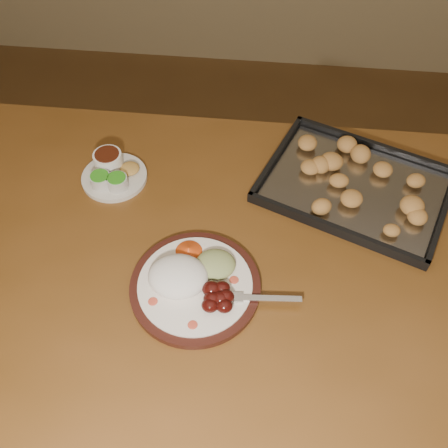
# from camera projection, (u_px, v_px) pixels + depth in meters

# --- Properties ---
(ground) EXTENTS (4.00, 4.00, 0.00)m
(ground) POSITION_uv_depth(u_px,v_px,m) (288.00, 433.00, 1.59)
(ground) COLOR brown
(ground) RESTS_ON ground
(dining_table) EXTENTS (1.50, 0.90, 0.75)m
(dining_table) POSITION_uv_depth(u_px,v_px,m) (213.00, 276.00, 1.18)
(dining_table) COLOR brown
(dining_table) RESTS_ON ground
(dinner_plate) EXTENTS (0.36, 0.27, 0.06)m
(dinner_plate) POSITION_uv_depth(u_px,v_px,m) (194.00, 282.00, 1.04)
(dinner_plate) COLOR black
(dinner_plate) RESTS_ON dining_table
(condiment_saucer) EXTENTS (0.16, 0.16, 0.05)m
(condiment_saucer) POSITION_uv_depth(u_px,v_px,m) (112.00, 172.00, 1.23)
(condiment_saucer) COLOR beige
(condiment_saucer) RESTS_ON dining_table
(baking_tray) EXTENTS (0.52, 0.45, 0.04)m
(baking_tray) POSITION_uv_depth(u_px,v_px,m) (355.00, 185.00, 1.21)
(baking_tray) COLOR black
(baking_tray) RESTS_ON dining_table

